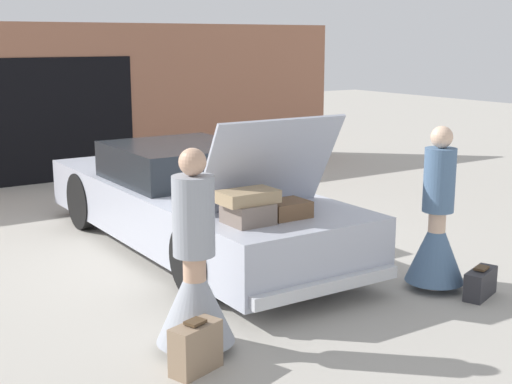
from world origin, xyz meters
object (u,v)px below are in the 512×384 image
(suitcase_beside_left_person, at_px, (196,348))
(suitcase_beside_right_person, at_px, (480,283))
(car, at_px, (191,202))
(person_left, at_px, (195,281))
(person_right, at_px, (437,232))

(suitcase_beside_left_person, distance_m, suitcase_beside_right_person, 3.15)
(car, bearing_deg, suitcase_beside_right_person, -63.02)
(car, relative_size, person_left, 3.12)
(person_left, relative_size, person_right, 1.00)
(person_left, height_order, suitcase_beside_right_person, person_left)
(suitcase_beside_right_person, bearing_deg, person_left, 171.13)
(person_right, height_order, suitcase_beside_right_person, person_right)
(suitcase_beside_left_person, relative_size, suitcase_beside_right_person, 0.91)
(person_left, bearing_deg, car, 152.65)
(car, bearing_deg, person_left, -117.60)
(car, bearing_deg, suitcase_beside_left_person, -117.69)
(person_left, relative_size, suitcase_beside_left_person, 3.67)
(car, xyz_separation_m, suitcase_beside_left_person, (-1.57, -2.98, -0.38))
(suitcase_beside_left_person, xyz_separation_m, suitcase_beside_right_person, (3.14, -0.11, -0.05))
(suitcase_beside_left_person, bearing_deg, car, 62.31)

